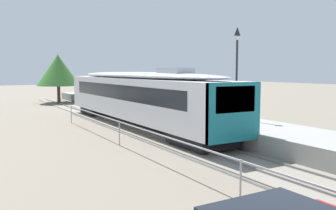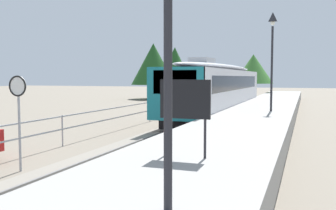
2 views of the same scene
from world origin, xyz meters
name	(u,v)px [view 1 (image 1 of 2)]	position (x,y,z in m)	size (l,w,h in m)	color
ground_plane	(118,142)	(-3.00, 22.00, 0.00)	(160.00, 160.00, 0.00)	slate
track_rails	(167,136)	(0.00, 22.00, 0.03)	(3.20, 60.00, 0.14)	gray
commuter_train	(137,95)	(0.00, 25.96, 2.15)	(2.82, 19.88, 3.74)	silver
station_platform	(213,124)	(3.25, 22.00, 0.45)	(3.90, 60.00, 0.90)	#999691
platform_lamp_mid_platform	(237,55)	(4.00, 20.77, 4.62)	(0.34, 0.34, 5.35)	#232328
carpark_fence	(241,171)	(-3.30, 12.00, 0.91)	(0.06, 36.06, 1.25)	#9EA0A5
tree_behind_station_far	(58,70)	(-0.31, 46.52, 3.76)	(4.83, 4.83, 5.54)	brown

